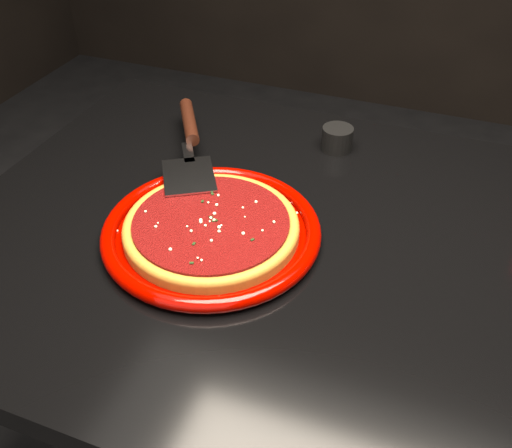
{
  "coord_description": "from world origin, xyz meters",
  "views": [
    {
      "loc": [
        0.11,
        -0.64,
        1.3
      ],
      "look_at": [
        -0.13,
        -0.02,
        0.77
      ],
      "focal_mm": 40.0,
      "sensor_mm": 36.0,
      "label": 1
    }
  ],
  "objects_px": {
    "table": "(321,397)",
    "plate": "(212,231)",
    "ramekin": "(337,139)",
    "pizza_server": "(190,144)"
  },
  "relations": [
    {
      "from": "plate",
      "to": "pizza_server",
      "type": "xyz_separation_m",
      "value": [
        -0.12,
        0.17,
        0.03
      ]
    },
    {
      "from": "plate",
      "to": "ramekin",
      "type": "height_order",
      "value": "ramekin"
    },
    {
      "from": "table",
      "to": "plate",
      "type": "height_order",
      "value": "plate"
    },
    {
      "from": "plate",
      "to": "pizza_server",
      "type": "distance_m",
      "value": 0.21
    },
    {
      "from": "pizza_server",
      "to": "ramekin",
      "type": "xyz_separation_m",
      "value": [
        0.23,
        0.14,
        -0.02
      ]
    },
    {
      "from": "plate",
      "to": "ramekin",
      "type": "bearing_deg",
      "value": 70.75
    },
    {
      "from": "ramekin",
      "to": "table",
      "type": "bearing_deg",
      "value": -74.48
    },
    {
      "from": "ramekin",
      "to": "pizza_server",
      "type": "bearing_deg",
      "value": -147.75
    },
    {
      "from": "table",
      "to": "pizza_server",
      "type": "bearing_deg",
      "value": 157.27
    },
    {
      "from": "table",
      "to": "plate",
      "type": "xyz_separation_m",
      "value": [
        -0.19,
        -0.05,
        0.39
      ]
    }
  ]
}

